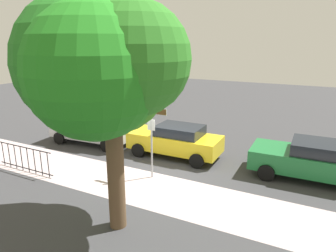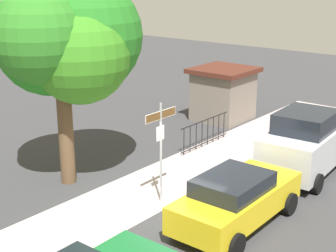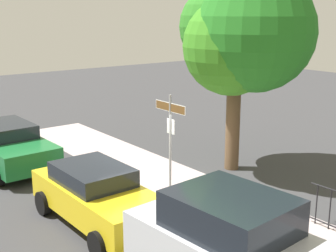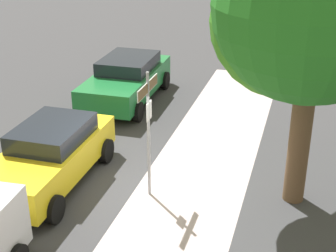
{
  "view_description": "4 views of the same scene",
  "coord_description": "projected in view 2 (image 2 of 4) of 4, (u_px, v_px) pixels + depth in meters",
  "views": [
    {
      "loc": [
        -5.54,
        10.0,
        5.23
      ],
      "look_at": [
        -0.47,
        0.15,
        2.11
      ],
      "focal_mm": 32.68,
      "sensor_mm": 36.0,
      "label": 1
    },
    {
      "loc": [
        -10.38,
        -8.43,
        6.62
      ],
      "look_at": [
        0.76,
        0.66,
        2.16
      ],
      "focal_mm": 53.87,
      "sensor_mm": 36.0,
      "label": 2
    },
    {
      "loc": [
        9.89,
        -7.29,
        5.24
      ],
      "look_at": [
        -0.07,
        0.46,
        2.12
      ],
      "focal_mm": 49.0,
      "sensor_mm": 36.0,
      "label": 3
    },
    {
      "loc": [
        9.73,
        3.72,
        6.33
      ],
      "look_at": [
        0.64,
        1.02,
        2.09
      ],
      "focal_mm": 52.97,
      "sensor_mm": 36.0,
      "label": 4
    }
  ],
  "objects": [
    {
      "name": "utility_shed",
      "position": [
        223.0,
        93.0,
        23.01
      ],
      "size": [
        2.66,
        2.55,
        2.41
      ],
      "color": "slate",
      "rests_on": "ground_plane"
    },
    {
      "name": "street_sign",
      "position": [
        161.0,
        136.0,
        14.44
      ],
      "size": [
        1.31,
        0.07,
        3.05
      ],
      "color": "#9EA0A5",
      "rests_on": "ground_plane"
    },
    {
      "name": "car_silver",
      "position": [
        306.0,
        142.0,
        16.94
      ],
      "size": [
        4.41,
        2.32,
        2.2
      ],
      "rotation": [
        0.0,
        0.0,
        0.07
      ],
      "color": "silver",
      "rests_on": "ground_plane"
    },
    {
      "name": "car_yellow",
      "position": [
        236.0,
        199.0,
        13.46
      ],
      "size": [
        4.28,
        1.96,
        1.5
      ],
      "rotation": [
        0.0,
        0.0,
        0.01
      ],
      "color": "yellow",
      "rests_on": "ground_plane"
    },
    {
      "name": "iron_fence",
      "position": [
        205.0,
        132.0,
        19.69
      ],
      "size": [
        3.08,
        0.04,
        1.07
      ],
      "color": "black",
      "rests_on": "ground_plane"
    },
    {
      "name": "sidewalk_strip",
      "position": [
        177.0,
        175.0,
        16.99
      ],
      "size": [
        24.0,
        2.6,
        0.0
      ],
      "primitive_type": "cube",
      "color": "#B3A1A1",
      "rests_on": "ground_plane"
    },
    {
      "name": "ground_plane",
      "position": [
        169.0,
        207.0,
        14.73
      ],
      "size": [
        60.0,
        60.0,
        0.0
      ],
      "primitive_type": "plane",
      "color": "#38383A"
    },
    {
      "name": "shade_tree",
      "position": [
        67.0,
        42.0,
        15.36
      ],
      "size": [
        4.87,
        4.32,
        6.53
      ],
      "color": "brown",
      "rests_on": "ground_plane"
    }
  ]
}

